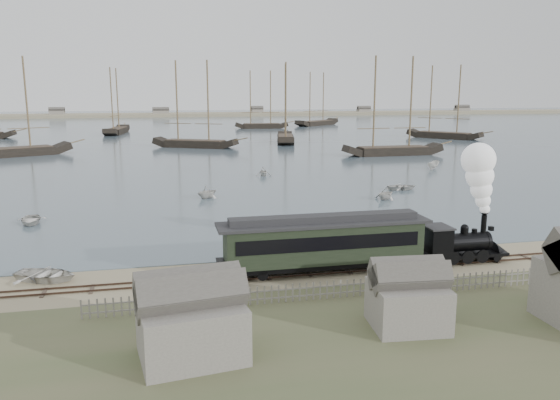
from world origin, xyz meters
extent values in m
plane|color=tan|center=(0.00, 0.00, 0.00)|extent=(600.00, 600.00, 0.00)
cube|color=#404E5C|center=(0.00, 170.00, 0.03)|extent=(600.00, 336.00, 0.06)
cube|color=#3A2920|center=(0.00, -2.50, 0.10)|extent=(120.00, 0.08, 0.12)
cube|color=#3A2920|center=(0.00, -1.50, 0.10)|extent=(120.00, 0.08, 0.12)
cube|color=#3E3127|center=(0.00, -2.00, 0.03)|extent=(120.00, 1.80, 0.06)
cube|color=tan|center=(0.00, 250.00, 0.00)|extent=(500.00, 20.00, 1.80)
cube|color=black|center=(11.54, -2.00, 0.68)|extent=(6.44, 1.89, 0.24)
cylinder|color=black|center=(11.16, -2.00, 1.63)|extent=(3.98, 1.42, 1.42)
cube|color=black|center=(9.08, -2.00, 1.82)|extent=(1.71, 2.08, 2.18)
cube|color=#2A2A2C|center=(9.08, -2.00, 2.95)|extent=(1.89, 2.27, 0.11)
cylinder|color=black|center=(12.96, -2.00, 2.91)|extent=(0.42, 0.42, 1.52)
sphere|color=black|center=(11.35, -2.00, 2.74)|extent=(0.61, 0.61, 0.61)
cone|color=black|center=(14.57, -2.00, 0.59)|extent=(1.33, 1.89, 1.89)
cube|color=black|center=(13.63, -2.00, 2.58)|extent=(0.33, 0.33, 0.33)
cube|color=black|center=(0.14, -2.00, 0.77)|extent=(15.45, 2.54, 0.39)
cube|color=black|center=(0.14, -2.00, 2.31)|extent=(14.35, 2.76, 2.76)
cube|color=black|center=(0.14, -3.40, 2.59)|extent=(13.25, 0.06, 0.99)
cube|color=black|center=(0.14, -0.60, 2.59)|extent=(13.25, 0.06, 0.99)
cube|color=#2A2A2C|center=(0.14, -2.00, 3.75)|extent=(15.45, 2.98, 0.20)
cube|color=#2A2A2C|center=(0.14, -2.00, 4.08)|extent=(13.80, 1.32, 0.50)
imported|color=silver|center=(-19.31, 0.49, 0.46)|extent=(4.62, 5.29, 0.91)
imported|color=silver|center=(-24.03, 18.35, 0.46)|extent=(4.15, 3.18, 0.80)
imported|color=silver|center=(-5.74, 27.79, 0.86)|extent=(3.92, 4.00, 1.60)
imported|color=silver|center=(0.53, 8.43, 0.73)|extent=(3.44, 3.36, 1.35)
imported|color=silver|center=(20.22, 28.06, 0.46)|extent=(2.80, 3.89, 0.80)
imported|color=silver|center=(15.35, 22.28, 0.85)|extent=(3.77, 3.90, 1.57)
imported|color=silver|center=(33.67, 44.94, 0.75)|extent=(3.39, 3.56, 1.38)
imported|color=silver|center=(4.35, 43.84, 0.75)|extent=(2.82, 2.49, 1.39)
camera|label=1|loc=(-11.14, -38.44, 13.04)|focal=35.00mm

